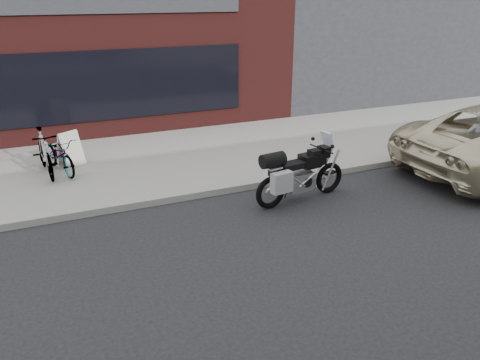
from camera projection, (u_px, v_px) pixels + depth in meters
ground at (286, 302)px, 6.84m from camera, size 120.00×120.00×0.00m
near_sidewalk at (165, 154)px, 12.79m from camera, size 44.00×6.00×0.15m
storefront at (61, 49)px, 17.21m from camera, size 14.00×10.07×4.50m
neighbour_building at (337, 20)px, 21.28m from camera, size 10.00×10.00×6.00m
motorcycle at (297, 175)px, 9.87m from camera, size 2.29×0.94×1.45m
pedestrian at (476, 145)px, 11.12m from camera, size 0.72×0.61×1.67m
bicycle_front at (59, 155)px, 11.20m from camera, size 1.07×1.77×0.88m
bicycle_rear at (45, 153)px, 10.99m from camera, size 0.74×1.87×1.09m
sandwich_sign at (69, 149)px, 11.65m from camera, size 0.72×0.71×0.87m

